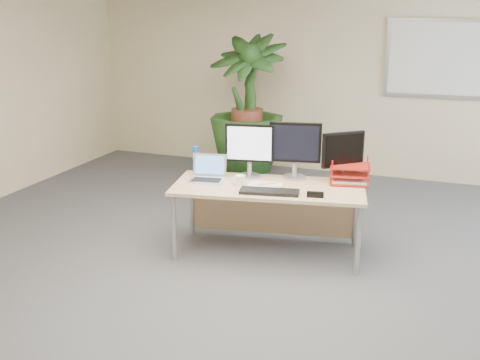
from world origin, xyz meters
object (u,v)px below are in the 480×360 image
(laptop, at_px, (208,173))
(desk, at_px, (269,197))
(floor_plant, at_px, (247,123))
(monitor_right, at_px, (295,147))
(monitor_left, at_px, (250,147))

(laptop, bearing_deg, desk, 9.98)
(floor_plant, bearing_deg, laptop, -80.06)
(monitor_right, distance_m, laptop, 0.82)
(monitor_left, relative_size, laptop, 1.41)
(floor_plant, height_order, monitor_left, floor_plant)
(floor_plant, bearing_deg, desk, -65.08)
(desk, relative_size, monitor_left, 3.59)
(monitor_left, distance_m, laptop, 0.44)
(monitor_left, relative_size, monitor_right, 0.95)
(desk, relative_size, floor_plant, 1.17)
(floor_plant, xyz_separation_m, monitor_right, (1.08, -1.76, 0.18))
(monitor_left, bearing_deg, floor_plant, 110.24)
(desk, height_order, floor_plant, floor_plant)
(monitor_left, distance_m, monitor_right, 0.41)
(floor_plant, xyz_separation_m, monitor_left, (0.69, -1.86, 0.17))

